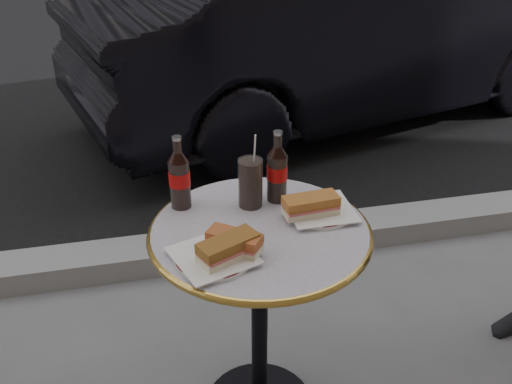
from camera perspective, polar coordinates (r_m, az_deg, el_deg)
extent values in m
cube|color=black|center=(6.49, -9.92, 14.83)|extent=(40.00, 8.00, 0.00)
cube|color=gray|center=(2.69, -3.97, -5.60)|extent=(40.00, 0.20, 0.12)
cylinder|color=silver|center=(1.46, -4.31, -6.58)|extent=(0.23, 0.23, 0.01)
cylinder|color=silver|center=(1.65, 6.41, -1.91)|extent=(0.23, 0.23, 0.01)
cube|color=brown|center=(1.43, -2.78, -5.75)|extent=(0.17, 0.13, 0.05)
cube|color=#AC552B|center=(1.46, -2.16, -5.07)|extent=(0.15, 0.14, 0.05)
cube|color=#AF682C|center=(1.61, 5.49, -1.43)|extent=(0.16, 0.09, 0.05)
cylinder|color=black|center=(1.65, -0.56, 0.93)|extent=(0.09, 0.09, 0.15)
imported|color=black|center=(4.20, 9.49, 15.92)|extent=(2.34, 4.10, 1.27)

